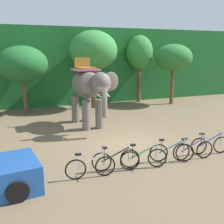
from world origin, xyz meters
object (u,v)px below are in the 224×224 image
(elephant, at_px, (89,87))
(bike_purple, at_px, (193,150))
(tree_right, at_px, (140,53))
(bike_blue, at_px, (210,145))
(tree_left, at_px, (93,51))
(bike_white, at_px, (90,167))
(bike_green, at_px, (144,157))
(bike_teal, at_px, (172,152))
(tree_far_right, at_px, (173,58))
(tree_center, at_px, (22,64))
(bike_black, at_px, (116,160))

(elephant, height_order, bike_purple, elephant)
(elephant, bearing_deg, tree_right, 43.85)
(tree_right, bearing_deg, bike_blue, -102.45)
(tree_left, bearing_deg, bike_white, -108.18)
(bike_purple, xyz_separation_m, bike_blue, (1.04, 0.24, 0.00))
(bike_white, distance_m, bike_green, 2.02)
(bike_purple, height_order, bike_blue, same)
(bike_green, relative_size, bike_teal, 1.01)
(tree_far_right, distance_m, bike_teal, 12.23)
(bike_green, bearing_deg, tree_right, 63.98)
(tree_center, relative_size, bike_green, 2.73)
(tree_right, bearing_deg, bike_teal, -111.03)
(elephant, bearing_deg, tree_far_right, 26.45)
(bike_blue, bearing_deg, bike_green, -176.37)
(tree_left, height_order, elephant, tree_left)
(tree_center, xyz_separation_m, tree_far_right, (11.12, -0.65, 0.33))
(tree_center, relative_size, tree_right, 0.84)
(elephant, bearing_deg, bike_white, -106.14)
(tree_right, relative_size, bike_black, 3.22)
(bike_white, relative_size, bike_green, 1.04)
(tree_right, distance_m, bike_black, 13.87)
(elephant, relative_size, bike_white, 2.46)
(tree_far_right, height_order, bike_black, tree_far_right)
(bike_green, height_order, bike_blue, same)
(tree_left, bearing_deg, bike_blue, -81.06)
(bike_white, bearing_deg, bike_blue, 3.11)
(bike_green, height_order, bike_teal, same)
(tree_left, distance_m, bike_purple, 11.41)
(tree_left, bearing_deg, bike_purple, -86.72)
(bike_teal, relative_size, bike_blue, 0.96)
(tree_center, distance_m, bike_green, 11.49)
(tree_center, bearing_deg, bike_teal, -66.22)
(bike_black, height_order, bike_green, same)
(bike_white, bearing_deg, bike_purple, 0.54)
(tree_left, bearing_deg, elephant, -110.68)
(bike_teal, bearing_deg, tree_center, 113.78)
(tree_far_right, distance_m, bike_purple, 11.89)
(tree_center, bearing_deg, elephant, -56.28)
(tree_right, bearing_deg, elephant, -136.15)
(bike_white, height_order, bike_purple, same)
(elephant, height_order, bike_black, elephant)
(tree_center, bearing_deg, bike_purple, -62.57)
(tree_right, xyz_separation_m, elephant, (-5.99, -5.75, -1.75))
(bike_purple, bearing_deg, tree_left, 93.28)
(tree_center, xyz_separation_m, bike_purple, (5.52, -10.63, -2.91))
(elephant, height_order, bike_blue, elephant)
(bike_green, bearing_deg, bike_black, 173.76)
(bike_teal, bearing_deg, bike_purple, -8.23)
(elephant, distance_m, bike_green, 6.22)
(tree_left, bearing_deg, bike_black, -103.59)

